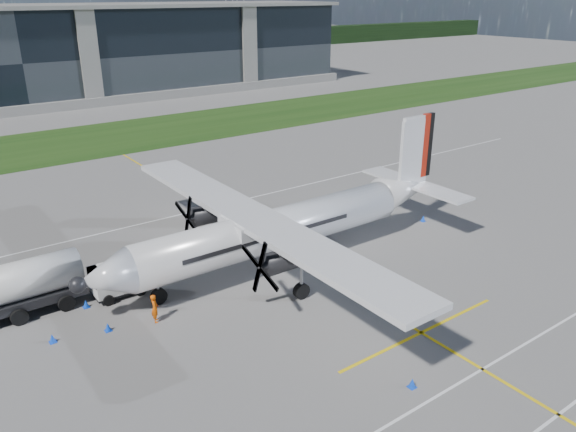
% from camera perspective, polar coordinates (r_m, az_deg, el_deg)
% --- Properties ---
extents(ground, '(400.00, 400.00, 0.00)m').
position_cam_1_polar(ground, '(67.97, -19.03, 5.69)').
color(ground, '#63615E').
rests_on(ground, ground).
extents(grass_strip, '(400.00, 18.00, 0.04)m').
position_cam_1_polar(grass_strip, '(75.44, -20.93, 6.97)').
color(grass_strip, '#18380F').
rests_on(grass_strip, ground).
extents(terminal_building, '(120.00, 20.00, 15.00)m').
position_cam_1_polar(terminal_building, '(105.14, -26.53, 14.17)').
color(terminal_building, black).
rests_on(terminal_building, ground).
extents(pylon_east, '(9.00, 4.60, 30.00)m').
position_cam_1_polar(pylon_east, '(201.61, -5.43, 21.03)').
color(pylon_east, gray).
rests_on(pylon_east, ground).
extents(yellow_taxiway_centerline, '(0.20, 70.00, 0.01)m').
position_cam_1_polar(yellow_taxiway_centerline, '(43.10, -2.69, -2.18)').
color(yellow_taxiway_centerline, yellow).
rests_on(yellow_taxiway_centerline, ground).
extents(turboprop_aircraft, '(28.35, 29.40, 8.82)m').
position_cam_1_polar(turboprop_aircraft, '(37.43, -0.20, 1.31)').
color(turboprop_aircraft, silver).
rests_on(turboprop_aircraft, ground).
extents(baggage_tug, '(3.35, 2.01, 2.01)m').
position_cam_1_polar(baggage_tug, '(36.36, -16.88, -6.22)').
color(baggage_tug, white).
rests_on(baggage_tug, ground).
extents(ground_crew_person, '(0.78, 0.94, 1.97)m').
position_cam_1_polar(ground_crew_person, '(33.01, -13.40, -8.91)').
color(ground_crew_person, '#F25907').
rests_on(ground_crew_person, ground).
extents(safety_cone_nose_port, '(0.36, 0.36, 0.50)m').
position_cam_1_polar(safety_cone_nose_port, '(33.23, -17.83, -10.68)').
color(safety_cone_nose_port, blue).
rests_on(safety_cone_nose_port, ground).
extents(safety_cone_fwd, '(0.36, 0.36, 0.50)m').
position_cam_1_polar(safety_cone_fwd, '(33.28, -22.83, -11.38)').
color(safety_cone_fwd, blue).
rests_on(safety_cone_fwd, ground).
extents(safety_cone_tail, '(0.36, 0.36, 0.50)m').
position_cam_1_polar(safety_cone_tail, '(47.29, 13.57, -0.24)').
color(safety_cone_tail, blue).
rests_on(safety_cone_tail, ground).
extents(safety_cone_portwing, '(0.36, 0.36, 0.50)m').
position_cam_1_polar(safety_cone_portwing, '(28.42, 12.51, -16.23)').
color(safety_cone_portwing, blue).
rests_on(safety_cone_portwing, ground).
extents(safety_cone_nose_stbd, '(0.36, 0.36, 0.50)m').
position_cam_1_polar(safety_cone_nose_stbd, '(35.89, -19.84, -8.38)').
color(safety_cone_nose_stbd, blue).
rests_on(safety_cone_nose_stbd, ground).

